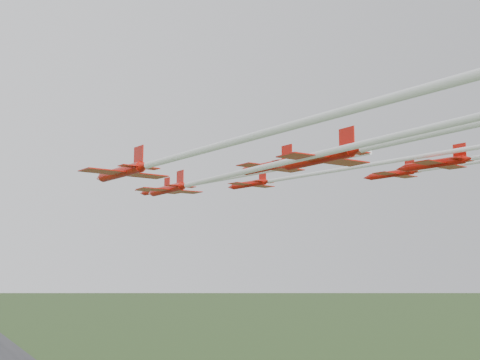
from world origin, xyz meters
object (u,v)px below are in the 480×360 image
jet_row4_left (381,144)px  jet_row2_left (218,178)px  jet_lead (199,183)px  jet_row3_left (171,159)px  jet_row3_right (448,166)px  jet_row3_mid (338,152)px  jet_row2_right (315,174)px

jet_row4_left → jet_row2_left: bearing=94.9°
jet_lead → jet_row3_left: jet_lead is taller
jet_row2_left → jet_row3_right: (32.36, -5.32, 3.21)m
jet_row3_left → jet_row4_left: (13.72, -14.84, 0.08)m
jet_row3_right → jet_row4_left: bearing=-157.2°
jet_lead → jet_row3_right: (24.40, -28.46, 0.50)m
jet_row3_mid → jet_row3_right: bearing=5.2°
jet_row2_right → jet_row3_left: jet_row2_right is taller
jet_row3_left → jet_row3_mid: size_ratio=0.96×
jet_lead → jet_row3_right: jet_row3_right is taller
jet_row2_left → jet_row4_left: 23.93m
jet_row3_left → jet_row4_left: jet_row4_left is taller
jet_lead → jet_row2_left: size_ratio=0.92×
jet_row2_left → jet_row3_left: (-9.46, -8.70, 0.08)m
jet_row3_left → jet_row2_left: bearing=33.6°
jet_row3_mid → jet_row4_left: size_ratio=1.21×
jet_row2_left → jet_row2_right: jet_row2_right is taller
jet_row3_right → jet_lead: bearing=120.4°
jet_row3_right → jet_row4_left: (-28.10, -18.22, -3.06)m
jet_row3_right → jet_row3_mid: bearing=-176.4°
jet_row3_mid → jet_row4_left: jet_row3_mid is taller
jet_row3_right → jet_row3_left: bearing=174.5°
jet_row3_right → jet_row4_left: 33.63m
jet_row2_right → jet_row3_mid: 20.54m
jet_row2_left → jet_row3_left: bearing=-142.6°
jet_row2_right → jet_row3_right: jet_row3_right is taller
jet_row2_right → jet_row2_left: bearing=-170.7°
jet_lead → jet_row3_mid: jet_lead is taller
jet_row2_left → jet_row3_mid: bearing=-54.8°
jet_row4_left → jet_lead: bearing=80.0°
jet_row2_right → jet_row4_left: bearing=-126.9°
jet_lead → jet_row4_left: 46.90m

